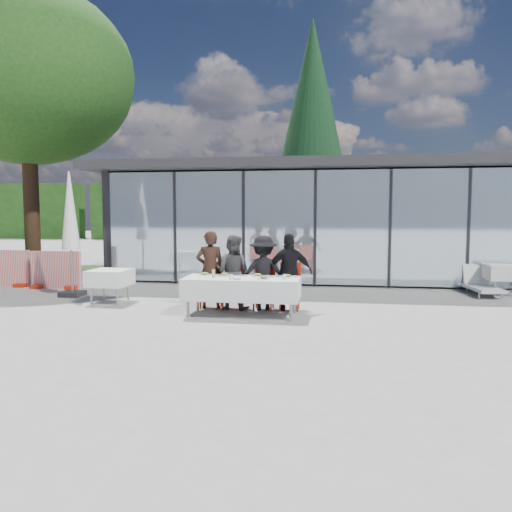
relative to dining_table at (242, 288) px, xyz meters
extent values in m
plane|color=gray|center=(0.24, -0.14, -0.54)|extent=(90.00, 90.00, 0.00)
cube|color=gray|center=(2.24, 7.86, -0.49)|extent=(14.00, 8.00, 0.10)
cube|color=black|center=(2.24, 11.76, 1.06)|extent=(14.00, 0.20, 3.20)
cube|color=black|center=(-4.66, 7.86, 1.06)|extent=(0.20, 8.00, 3.20)
cube|color=silver|center=(2.24, 3.89, 1.06)|extent=(13.60, 0.06, 3.10)
cube|color=#2D2D30|center=(2.24, 7.46, 2.78)|extent=(14.80, 8.80, 0.24)
cube|color=#262628|center=(-4.56, 3.89, 1.06)|extent=(0.08, 0.10, 3.10)
cube|color=#262628|center=(-2.62, 3.89, 1.06)|extent=(0.08, 0.10, 3.10)
cube|color=#262628|center=(-0.68, 3.89, 1.06)|extent=(0.08, 0.10, 3.10)
cube|color=#262628|center=(1.27, 3.89, 1.06)|extent=(0.08, 0.10, 3.10)
cube|color=#262628|center=(3.21, 3.89, 1.06)|extent=(0.08, 0.10, 3.10)
cube|color=#262628|center=(5.15, 3.89, 1.06)|extent=(0.08, 0.10, 3.10)
cube|color=#B1200B|center=(-0.26, 6.36, -0.09)|extent=(0.45, 0.45, 0.90)
cube|color=#B1200B|center=(1.24, 6.86, -0.09)|extent=(0.45, 0.45, 0.90)
cube|color=#B1200B|center=(3.74, 6.36, -0.09)|extent=(0.45, 0.45, 0.90)
cube|color=#B1200B|center=(5.74, 7.06, -0.09)|extent=(0.45, 0.45, 0.90)
cube|color=#173A12|center=(-21.76, 27.86, 1.66)|extent=(6.50, 2.00, 4.40)
cube|color=#173A12|center=(-13.76, 27.86, 1.66)|extent=(6.50, 2.00, 4.40)
cube|color=#173A12|center=(-5.76, 27.86, 1.66)|extent=(6.50, 2.00, 4.40)
cube|color=#173A12|center=(2.24, 27.86, 1.66)|extent=(6.50, 2.00, 4.40)
cube|color=#173A12|center=(10.24, 27.86, 1.66)|extent=(6.50, 2.00, 4.40)
cube|color=white|center=(0.00, 0.00, 0.00)|extent=(2.26, 0.96, 0.42)
cylinder|color=gray|center=(-1.00, -0.35, -0.18)|extent=(0.06, 0.06, 0.71)
cylinder|color=gray|center=(1.00, -0.35, -0.18)|extent=(0.06, 0.06, 0.71)
cylinder|color=gray|center=(-1.00, 0.35, -0.18)|extent=(0.06, 0.06, 0.71)
cylinder|color=gray|center=(1.00, 0.35, -0.18)|extent=(0.06, 0.06, 0.71)
imported|color=#321E16|center=(-0.80, 0.63, 0.28)|extent=(0.71, 0.71, 1.64)
cube|color=#B1200B|center=(-0.80, 0.66, -0.09)|extent=(0.44, 0.44, 0.05)
cube|color=#B1200B|center=(-0.80, 0.86, 0.16)|extent=(0.44, 0.04, 0.55)
cylinder|color=#B1200B|center=(-0.98, 0.48, -0.32)|extent=(0.04, 0.04, 0.43)
cylinder|color=#B1200B|center=(-0.62, 0.48, -0.32)|extent=(0.04, 0.04, 0.43)
cylinder|color=#B1200B|center=(-0.98, 0.84, -0.32)|extent=(0.04, 0.04, 0.43)
cylinder|color=#B1200B|center=(-0.62, 0.84, -0.32)|extent=(0.04, 0.04, 0.43)
imported|color=#454545|center=(-0.32, 0.63, 0.24)|extent=(0.91, 0.91, 1.55)
cube|color=#B1200B|center=(-0.32, 0.66, -0.09)|extent=(0.44, 0.44, 0.05)
cube|color=#B1200B|center=(-0.32, 0.86, 0.16)|extent=(0.44, 0.04, 0.55)
cylinder|color=#B1200B|center=(-0.50, 0.48, -0.32)|extent=(0.04, 0.04, 0.43)
cylinder|color=#B1200B|center=(-0.14, 0.48, -0.32)|extent=(0.04, 0.04, 0.43)
cylinder|color=#B1200B|center=(-0.50, 0.84, -0.32)|extent=(0.04, 0.04, 0.43)
cylinder|color=#B1200B|center=(-0.14, 0.84, -0.32)|extent=(0.04, 0.04, 0.43)
imported|color=black|center=(0.34, 0.63, 0.23)|extent=(1.13, 1.13, 1.54)
cube|color=#B1200B|center=(0.34, 0.66, -0.09)|extent=(0.44, 0.44, 0.05)
cube|color=#B1200B|center=(0.34, 0.86, 0.16)|extent=(0.44, 0.04, 0.55)
cylinder|color=#B1200B|center=(0.16, 0.48, -0.32)|extent=(0.04, 0.04, 0.43)
cylinder|color=#B1200B|center=(0.52, 0.48, -0.32)|extent=(0.04, 0.04, 0.43)
cylinder|color=#B1200B|center=(0.16, 0.84, -0.32)|extent=(0.04, 0.04, 0.43)
cylinder|color=#B1200B|center=(0.52, 0.84, -0.32)|extent=(0.04, 0.04, 0.43)
imported|color=black|center=(0.88, 0.63, 0.26)|extent=(1.08, 1.08, 1.59)
cube|color=#B1200B|center=(0.88, 0.66, -0.09)|extent=(0.44, 0.44, 0.05)
cube|color=#B1200B|center=(0.88, 0.86, 0.16)|extent=(0.44, 0.04, 0.55)
cylinder|color=#B1200B|center=(0.70, 0.48, -0.32)|extent=(0.04, 0.04, 0.43)
cylinder|color=#B1200B|center=(1.06, 0.48, -0.32)|extent=(0.04, 0.04, 0.43)
cylinder|color=#B1200B|center=(0.70, 0.84, -0.32)|extent=(0.04, 0.04, 0.43)
cylinder|color=#B1200B|center=(1.06, 0.84, -0.32)|extent=(0.04, 0.04, 0.43)
cylinder|color=white|center=(-0.80, 0.20, 0.22)|extent=(0.26, 0.26, 0.01)
ellipsoid|color=#B29247|center=(-0.80, 0.20, 0.25)|extent=(0.15, 0.15, 0.05)
cylinder|color=white|center=(-0.39, 0.19, 0.22)|extent=(0.26, 0.26, 0.01)
ellipsoid|color=#385C22|center=(-0.39, 0.19, 0.25)|extent=(0.15, 0.15, 0.05)
cylinder|color=white|center=(0.28, 0.18, 0.22)|extent=(0.26, 0.26, 0.01)
ellipsoid|color=#B29247|center=(0.28, 0.18, 0.25)|extent=(0.15, 0.15, 0.05)
cylinder|color=white|center=(0.88, 0.14, 0.22)|extent=(0.26, 0.26, 0.01)
ellipsoid|color=#385C22|center=(0.88, 0.14, 0.25)|extent=(0.15, 0.15, 0.05)
cylinder|color=white|center=(0.46, -0.20, 0.22)|extent=(0.26, 0.26, 0.01)
ellipsoid|color=#385C22|center=(0.46, -0.20, 0.25)|extent=(0.15, 0.15, 0.05)
cylinder|color=#87B74C|center=(-0.55, -0.08, 0.29)|extent=(0.06, 0.06, 0.16)
cylinder|color=silver|center=(-0.15, -0.31, 0.26)|extent=(0.07, 0.07, 0.10)
cylinder|color=silver|center=(0.85, -0.14, 0.26)|extent=(0.07, 0.07, 0.10)
cube|color=black|center=(-0.04, -0.30, 0.22)|extent=(0.14, 0.03, 0.01)
cube|color=white|center=(-3.21, 0.95, 0.02)|extent=(0.86, 0.86, 0.36)
cylinder|color=gray|center=(-3.51, 0.65, -0.18)|extent=(0.05, 0.05, 0.72)
cylinder|color=gray|center=(-2.91, 0.65, -0.18)|extent=(0.05, 0.05, 0.72)
cylinder|color=gray|center=(-3.51, 1.25, -0.18)|extent=(0.05, 0.05, 0.72)
cylinder|color=gray|center=(-2.91, 1.25, -0.18)|extent=(0.05, 0.05, 0.72)
cube|color=white|center=(5.93, 3.47, 0.02)|extent=(0.86, 0.86, 0.36)
cylinder|color=gray|center=(5.63, 3.17, -0.18)|extent=(0.05, 0.05, 0.72)
cylinder|color=gray|center=(5.63, 3.77, -0.18)|extent=(0.05, 0.05, 0.72)
cube|color=#B1200B|center=(5.96, 4.18, -0.09)|extent=(0.45, 0.45, 0.05)
cube|color=#B1200B|center=(5.96, 3.98, 0.16)|extent=(0.44, 0.05, 0.55)
cylinder|color=#B1200B|center=(5.78, 4.00, -0.32)|extent=(0.04, 0.04, 0.43)
cylinder|color=#B1200B|center=(6.14, 4.00, -0.32)|extent=(0.04, 0.04, 0.43)
cylinder|color=#B1200B|center=(5.78, 4.36, -0.32)|extent=(0.04, 0.04, 0.43)
cylinder|color=#B1200B|center=(6.14, 4.36, -0.32)|extent=(0.04, 0.04, 0.43)
cube|color=black|center=(-4.48, 1.59, -0.48)|extent=(0.50, 0.50, 0.12)
cylinder|color=gray|center=(-4.48, 1.59, 0.81)|extent=(0.06, 0.06, 2.70)
cone|color=white|center=(-4.48, 1.59, 1.54)|extent=(0.44, 0.44, 1.85)
cube|color=red|center=(-5.58, 2.72, -0.04)|extent=(1.40, 0.12, 1.00)
cube|color=#B1200B|center=(-6.08, 2.72, -0.49)|extent=(0.30, 0.45, 0.10)
cube|color=#B1200B|center=(-5.08, 2.72, -0.49)|extent=(0.30, 0.45, 0.10)
cube|color=red|center=(-7.18, 2.87, -0.04)|extent=(1.40, 0.22, 1.00)
cube|color=#B1200B|center=(-6.68, 2.87, -0.49)|extent=(0.30, 0.45, 0.10)
cube|color=white|center=(5.40, 3.26, -0.36)|extent=(0.73, 1.36, 0.08)
cube|color=white|center=(5.34, 3.80, -0.09)|extent=(0.62, 0.32, 0.54)
cylinder|color=white|center=(5.15, 2.71, -0.47)|extent=(0.04, 0.04, 0.14)
cylinder|color=white|center=(5.65, 2.71, -0.47)|extent=(0.04, 0.04, 0.14)
cylinder|color=white|center=(5.15, 3.81, -0.47)|extent=(0.04, 0.04, 0.14)
cylinder|color=white|center=(5.65, 3.81, -0.47)|extent=(0.04, 0.04, 0.14)
cylinder|color=#382316|center=(-8.26, 5.86, 1.66)|extent=(0.50, 0.50, 4.40)
ellipsoid|color=#173A12|center=(-8.26, 5.86, 5.96)|extent=(7.04, 6.40, 5.76)
cylinder|color=#382316|center=(0.74, 12.86, 0.46)|extent=(0.44, 0.44, 2.00)
cone|color=black|center=(0.74, 12.86, 5.46)|extent=(4.00, 4.00, 9.00)
cube|color=#385926|center=(-8.26, 5.86, -0.53)|extent=(5.00, 5.00, 0.02)
camera|label=1|loc=(1.79, -9.53, 1.46)|focal=35.00mm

